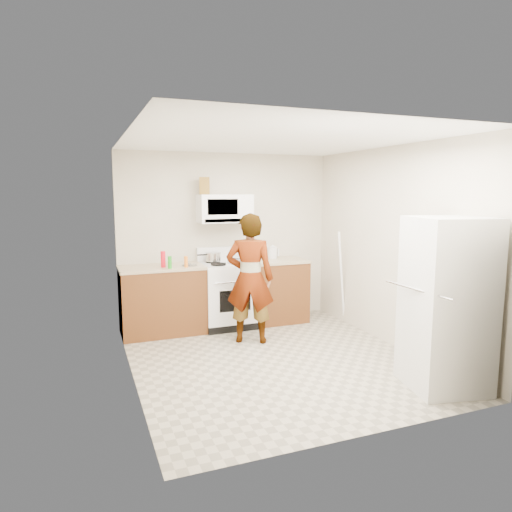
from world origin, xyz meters
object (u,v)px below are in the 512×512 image
kettle (273,253)px  microwave (224,209)px  fridge (447,304)px  gas_range (228,293)px  saucepan (213,257)px  person (250,278)px

kettle → microwave: bearing=171.1°
kettle → fridge: bearing=-89.8°
gas_range → saucepan: (-0.19, 0.10, 0.53)m
gas_range → kettle: bearing=11.8°
microwave → gas_range: bearing=-90.0°
microwave → kettle: 1.03m
saucepan → fridge: bearing=-61.5°
kettle → saucepan: size_ratio=0.79×
fridge → microwave: bearing=127.3°
microwave → kettle: (0.77, 0.03, -0.68)m
fridge → person: bearing=135.3°
person → fridge: (1.31, -2.00, 0.01)m
person → saucepan: (-0.24, 0.86, 0.17)m
microwave → saucepan: bearing=-170.2°
fridge → kettle: size_ratio=10.02×
person → kettle: bearing=-102.7°
microwave → fridge: microwave is taller
gas_range → microwave: (0.00, 0.13, 1.21)m
kettle → saucepan: bearing=172.5°
microwave → person: (0.05, -0.90, -0.86)m
gas_range → kettle: size_ratio=6.66×
kettle → gas_range: bearing=-179.6°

